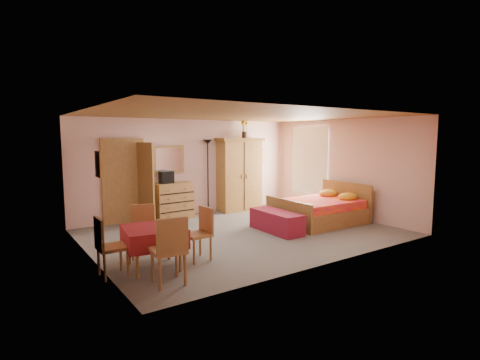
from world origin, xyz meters
TOP-DOWN VIEW (x-y plane):
  - floor at (0.00, 0.00)m, footprint 6.50×6.50m
  - ceiling at (0.00, 0.00)m, footprint 6.50×6.50m
  - wall_back at (0.00, 2.50)m, footprint 6.50×0.10m
  - wall_front at (0.00, -2.50)m, footprint 6.50×0.10m
  - wall_left at (-3.25, 0.00)m, footprint 0.10×5.00m
  - wall_right at (3.25, 0.00)m, footprint 0.10×5.00m
  - doorway at (-1.90, 2.47)m, footprint 1.06×0.12m
  - window at (3.21, 1.20)m, footprint 0.08×1.40m
  - picture_left at (-3.22, -0.60)m, footprint 0.04×0.32m
  - picture_back at (2.35, 2.47)m, footprint 0.30×0.04m
  - chest_of_drawers at (-0.70, 2.23)m, footprint 1.03×0.56m
  - wall_mirror at (-0.70, 2.44)m, footprint 0.89×0.12m
  - stereo at (-0.86, 2.24)m, footprint 0.34×0.26m
  - floor_lamp at (0.44, 2.38)m, footprint 0.31×0.31m
  - wardrobe at (1.37, 2.19)m, footprint 1.38×0.77m
  - sunflower_vase at (1.55, 2.19)m, footprint 0.21×0.21m
  - bed at (2.08, -0.26)m, footprint 2.11×1.68m
  - bench at (0.65, -0.35)m, footprint 0.56×1.41m
  - dining_table at (-2.51, -1.04)m, footprint 1.06×1.06m
  - chair_south at (-2.59, -1.78)m, footprint 0.50×0.50m
  - chair_north at (-2.45, -0.37)m, footprint 0.54×0.54m
  - chair_west at (-3.17, -1.03)m, footprint 0.42×0.42m
  - chair_east at (-1.75, -1.08)m, footprint 0.44×0.44m

SIDE VIEW (x-z plane):
  - floor at x=0.00m, z-range 0.00..0.00m
  - bench at x=0.65m, z-range 0.00..0.47m
  - dining_table at x=-2.51m, z-range 0.00..0.68m
  - chair_east at x=-1.75m, z-range 0.00..0.92m
  - chair_north at x=-2.45m, z-range 0.00..0.92m
  - chair_west at x=-3.17m, z-range 0.00..0.93m
  - chest_of_drawers at x=-0.70m, z-range 0.00..0.94m
  - bed at x=2.08m, z-range 0.00..0.95m
  - chair_south at x=-2.59m, z-range 0.00..1.01m
  - doorway at x=-1.90m, z-range -0.05..2.10m
  - floor_lamp at x=0.44m, z-range 0.00..2.06m
  - wardrobe at x=1.37m, z-range 0.00..2.10m
  - stereo at x=-0.86m, z-range 0.94..1.26m
  - wall_back at x=0.00m, z-range 0.00..2.60m
  - wall_front at x=0.00m, z-range 0.00..2.60m
  - wall_left at x=-3.25m, z-range 0.00..2.60m
  - wall_right at x=3.25m, z-range 0.00..2.60m
  - window at x=3.21m, z-range 0.48..2.42m
  - picture_back at x=2.35m, z-range 1.35..1.75m
  - wall_mirror at x=-0.70m, z-range 1.20..1.90m
  - picture_left at x=-3.22m, z-range 1.49..1.91m
  - sunflower_vase at x=1.55m, z-range 2.10..2.61m
  - ceiling at x=0.00m, z-range 2.60..2.60m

